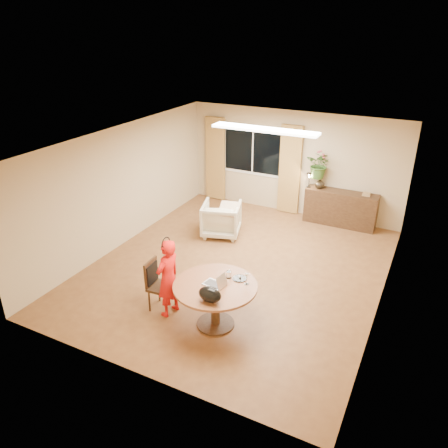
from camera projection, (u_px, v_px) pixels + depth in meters
name	position (u px, v px, depth m)	size (l,w,h in m)	color
floor	(237.00, 268.00, 8.81)	(6.50, 6.50, 0.00)	brown
ceiling	(239.00, 141.00, 7.70)	(6.50, 6.50, 0.00)	white
wall_back	(293.00, 163.00, 10.88)	(5.50, 5.50, 0.00)	tan
wall_left	(122.00, 186.00, 9.38)	(6.50, 6.50, 0.00)	tan
wall_right	(390.00, 239.00, 7.13)	(6.50, 6.50, 0.00)	tan
window	(253.00, 150.00, 11.23)	(1.70, 0.03, 1.30)	white
curtain_left	(216.00, 159.00, 11.75)	(0.55, 0.08, 2.25)	olive
curtain_right	(290.00, 170.00, 10.89)	(0.55, 0.08, 2.25)	olive
ceiling_panel	(265.00, 130.00, 8.69)	(2.20, 0.35, 0.05)	white
dining_table	(215.00, 294.00, 6.93)	(1.34, 1.34, 0.76)	brown
dining_chair	(161.00, 286.00, 7.40)	(0.43, 0.40, 0.90)	black
child	(168.00, 278.00, 7.18)	(0.33, 0.50, 1.38)	#B60E27
laptop	(214.00, 278.00, 6.83)	(0.34, 0.23, 0.23)	#B7B7BC
tumbler	(229.00, 275.00, 7.03)	(0.08, 0.08, 0.12)	white
wine_glass	(247.00, 279.00, 6.85)	(0.07, 0.07, 0.20)	white
pot_lid	(240.00, 278.00, 7.01)	(0.23, 0.23, 0.04)	white
handbag	(210.00, 295.00, 6.41)	(0.37, 0.21, 0.24)	black
armchair	(221.00, 219.00, 10.04)	(0.84, 0.86, 0.78)	#BFB597
throw	(229.00, 206.00, 9.70)	(0.45, 0.55, 0.03)	beige
sideboard	(340.00, 208.00, 10.52)	(1.70, 0.42, 0.85)	black
vase	(320.00, 183.00, 10.51)	(0.24, 0.24, 0.25)	black
bouquet	(320.00, 165.00, 10.34)	(0.59, 0.51, 0.66)	#276325
book_stack	(366.00, 194.00, 10.10)	(0.18, 0.14, 0.07)	#96704C
desk_lamp	(309.00, 180.00, 10.55)	(0.15, 0.15, 0.37)	black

